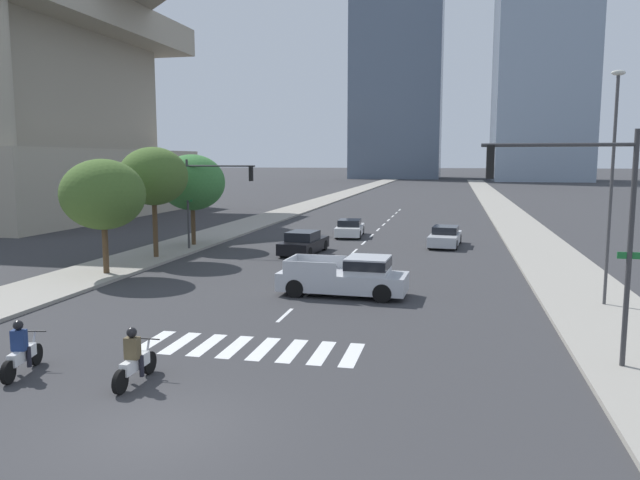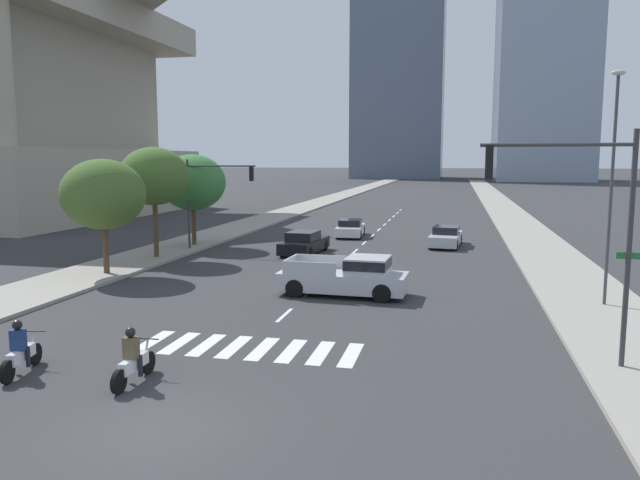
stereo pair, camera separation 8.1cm
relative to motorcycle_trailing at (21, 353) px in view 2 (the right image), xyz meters
name	(u,v)px [view 2 (the right image)]	position (x,y,z in m)	size (l,w,h in m)	color
ground_plane	(157,431)	(5.13, -2.36, -0.58)	(800.00, 800.00, 0.00)	#333335
sidewalk_east	(539,246)	(16.50, 27.64, -0.51)	(4.00, 260.00, 0.15)	gray
sidewalk_west	(210,237)	(-6.24, 27.64, -0.51)	(4.00, 260.00, 0.15)	gray
crosswalk_near	(248,348)	(5.13, 3.45, -0.58)	(6.75, 2.27, 0.01)	silver
lane_divider_center	(372,236)	(5.13, 31.45, -0.58)	(0.14, 50.00, 0.01)	silver
motorcycle_trailing	(21,353)	(0.00, 0.00, 0.00)	(0.74, 2.04, 1.49)	black
motorcycle_third	(133,361)	(3.27, 0.02, 0.00)	(0.70, 2.05, 1.49)	black
pickup_truck	(349,276)	(6.88, 11.14, 0.23)	(5.40, 2.25, 1.67)	#B7BABF
sedan_white_0	(351,229)	(3.62, 30.60, 0.01)	(2.06, 4.44, 1.28)	silver
sedan_silver_1	(446,237)	(10.58, 27.01, 0.02)	(2.18, 4.78, 1.30)	#B7BABF
sedan_black_2	(304,243)	(2.27, 21.88, 0.05)	(2.21, 4.81, 1.37)	black
traffic_signal_near	(576,207)	(14.23, 3.68, 3.82)	(4.17, 0.28, 6.29)	#333335
traffic_signal_far	(213,188)	(-3.36, 21.56, 3.37)	(4.69, 0.28, 5.51)	#333335
street_lamp_east	(612,173)	(16.80, 11.14, 4.55)	(0.50, 0.24, 8.75)	#3F3F42
street_tree_nearest	(103,194)	(-5.44, 12.89, 3.40)	(4.01, 4.01, 5.54)	#4C3823
street_tree_second	(154,176)	(-5.44, 18.00, 4.12)	(3.84, 3.84, 6.20)	#4C3823
street_tree_third	(193,183)	(-5.44, 23.17, 3.59)	(4.23, 4.23, 5.83)	#4C3823
office_tower_left_skyline	(400,44)	(-6.35, 175.08, 39.26)	(26.11, 26.10, 87.49)	slate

